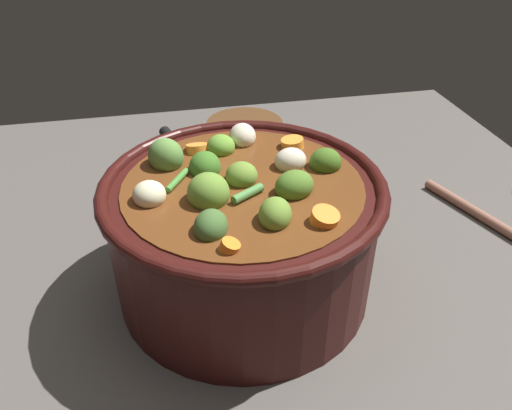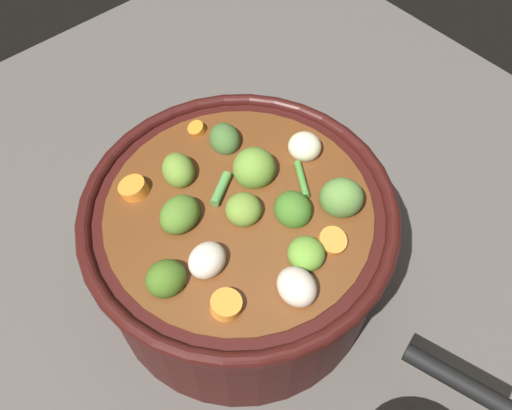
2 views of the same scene
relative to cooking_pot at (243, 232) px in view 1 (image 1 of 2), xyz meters
The scene contains 3 objects.
ground_plane 0.08m from the cooking_pot, 40.50° to the left, with size 1.10×1.10×0.00m, color #514C47.
cooking_pot is the anchor object (origin of this frame).
small_saucepan 0.29m from the cooking_pot, 169.57° to the left, with size 0.15×0.20×0.09m.
Camera 1 is at (0.46, -0.08, 0.43)m, focal length 35.43 mm.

